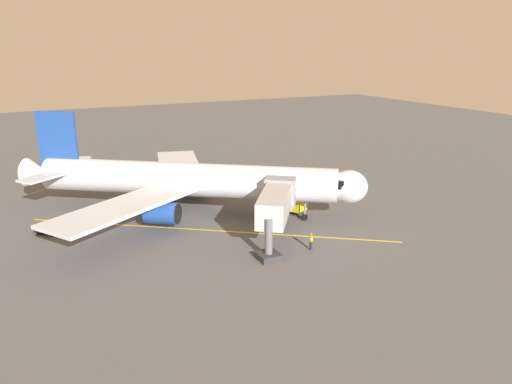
{
  "coord_description": "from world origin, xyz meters",
  "views": [
    {
      "loc": [
        16.4,
        50.14,
        18.65
      ],
      "look_at": [
        -6.92,
        3.79,
        3.0
      ],
      "focal_mm": 34.0,
      "sensor_mm": 36.0,
      "label": 1
    }
  ],
  "objects": [
    {
      "name": "ground_plane",
      "position": [
        0.0,
        0.0,
        0.0
      ],
      "size": [
        220.0,
        220.0,
        0.0
      ],
      "primitive_type": "plane",
      "color": "#565659"
    },
    {
      "name": "tug_starboard_side",
      "position": [
        -23.27,
        -2.06,
        0.7
      ],
      "size": [
        2.66,
        2.71,
        1.5
      ],
      "color": "yellow",
      "rests_on": "ground"
    },
    {
      "name": "ground_crew_marshaller",
      "position": [
        -15.36,
        -0.26,
        0.89
      ],
      "size": [
        0.47,
        0.44,
        1.71
      ],
      "color": "#23232D",
      "rests_on": "ground"
    },
    {
      "name": "jet_bridge",
      "position": [
        -6.17,
        9.89,
        3.76
      ],
      "size": [
        8.48,
        10.34,
        5.4
      ],
      "color": "#B7B7BC",
      "rests_on": "ground"
    },
    {
      "name": "box_truck_near_nose",
      "position": [
        -11.08,
        3.34,
        1.39
      ],
      "size": [
        3.78,
        4.99,
        2.62
      ],
      "color": "yellow",
      "rests_on": "ground"
    },
    {
      "name": "airplane",
      "position": [
        -0.23,
        -1.1,
        4.0
      ],
      "size": [
        34.82,
        31.36,
        11.5
      ],
      "color": "silver",
      "rests_on": "ground"
    },
    {
      "name": "belt_loader_portside",
      "position": [
        -18.3,
        0.73,
        0.71
      ],
      "size": [
        4.72,
        2.07,
        2.32
      ],
      "color": "yellow",
      "rests_on": "ground"
    },
    {
      "name": "belt_loader_rear_apron",
      "position": [
        14.47,
        -1.38,
        0.71
      ],
      "size": [
        4.2,
        3.96,
        2.32
      ],
      "color": "black",
      "rests_on": "ground"
    },
    {
      "name": "apron_lead_in_line",
      "position": [
        -0.46,
        5.06,
        0.01
      ],
      "size": [
        32.42,
        23.81,
        0.01
      ],
      "primitive_type": "cube",
      "rotation": [
        0.0,
        0.0,
        0.94
      ],
      "color": "yellow",
      "rests_on": "ground"
    },
    {
      "name": "ground_crew_wing_walker",
      "position": [
        -7.48,
        14.32,
        0.89
      ],
      "size": [
        0.38,
        0.46,
        1.71
      ],
      "color": "#23232D",
      "rests_on": "ground"
    }
  ]
}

